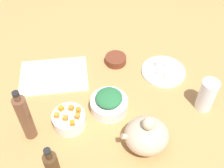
# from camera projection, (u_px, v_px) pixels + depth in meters

# --- Properties ---
(tabletop) EXTENTS (1.90, 1.90, 0.03)m
(tabletop) POSITION_uv_depth(u_px,v_px,m) (112.00, 94.00, 1.25)
(tabletop) COLOR #AC7C45
(tabletop) RESTS_ON ground
(cutting_board) EXTENTS (0.32, 0.24, 0.01)m
(cutting_board) POSITION_uv_depth(u_px,v_px,m) (54.00, 76.00, 1.29)
(cutting_board) COLOR silver
(cutting_board) RESTS_ON tabletop
(plate_tofu) EXTENTS (0.20, 0.20, 0.01)m
(plate_tofu) POSITION_uv_depth(u_px,v_px,m) (163.00, 71.00, 1.31)
(plate_tofu) COLOR white
(plate_tofu) RESTS_ON tabletop
(bowl_greens) EXTENTS (0.15, 0.15, 0.06)m
(bowl_greens) POSITION_uv_depth(u_px,v_px,m) (109.00, 105.00, 1.15)
(bowl_greens) COLOR white
(bowl_greens) RESTS_ON tabletop
(bowl_carrots) EXTENTS (0.13, 0.13, 0.06)m
(bowl_carrots) POSITION_uv_depth(u_px,v_px,m) (69.00, 120.00, 1.10)
(bowl_carrots) COLOR white
(bowl_carrots) RESTS_ON tabletop
(bowl_small_side) EXTENTS (0.10, 0.10, 0.03)m
(bowl_small_side) POSITION_uv_depth(u_px,v_px,m) (116.00, 60.00, 1.35)
(bowl_small_side) COLOR brown
(bowl_small_side) RESTS_ON tabletop
(teapot) EXTENTS (0.18, 0.16, 0.16)m
(teapot) POSITION_uv_depth(u_px,v_px,m) (147.00, 135.00, 1.02)
(teapot) COLOR tan
(teapot) RESTS_ON tabletop
(bottle_0) EXTENTS (0.05, 0.05, 0.25)m
(bottle_0) POSITION_uv_depth(u_px,v_px,m) (25.00, 118.00, 1.01)
(bottle_0) COLOR brown
(bottle_0) RESTS_ON tabletop
(bottle_1) EXTENTS (0.05, 0.05, 0.19)m
(bottle_1) POSITION_uv_depth(u_px,v_px,m) (53.00, 167.00, 0.92)
(bottle_1) COLOR #483018
(bottle_1) RESTS_ON tabletop
(drinking_glass_0) EXTENTS (0.07, 0.07, 0.15)m
(drinking_glass_0) POSITION_uv_depth(u_px,v_px,m) (207.00, 95.00, 1.13)
(drinking_glass_0) COLOR white
(drinking_glass_0) RESTS_ON tabletop
(carrot_cube_0) EXTENTS (0.02, 0.02, 0.02)m
(carrot_cube_0) POSITION_uv_depth(u_px,v_px,m) (77.00, 116.00, 1.06)
(carrot_cube_0) COLOR orange
(carrot_cube_0) RESTS_ON bowl_carrots
(carrot_cube_1) EXTENTS (0.02, 0.02, 0.02)m
(carrot_cube_1) POSITION_uv_depth(u_px,v_px,m) (65.00, 118.00, 1.06)
(carrot_cube_1) COLOR orange
(carrot_cube_1) RESTS_ON bowl_carrots
(carrot_cube_2) EXTENTS (0.02, 0.02, 0.02)m
(carrot_cube_2) POSITION_uv_depth(u_px,v_px,m) (72.00, 123.00, 1.04)
(carrot_cube_2) COLOR orange
(carrot_cube_2) RESTS_ON bowl_carrots
(carrot_cube_3) EXTENTS (0.02, 0.02, 0.02)m
(carrot_cube_3) POSITION_uv_depth(u_px,v_px,m) (71.00, 108.00, 1.09)
(carrot_cube_3) COLOR orange
(carrot_cube_3) RESTS_ON bowl_carrots
(carrot_cube_4) EXTENTS (0.03, 0.03, 0.02)m
(carrot_cube_4) POSITION_uv_depth(u_px,v_px,m) (61.00, 108.00, 1.09)
(carrot_cube_4) COLOR orange
(carrot_cube_4) RESTS_ON bowl_carrots
(carrot_cube_5) EXTENTS (0.02, 0.02, 0.02)m
(carrot_cube_5) POSITION_uv_depth(u_px,v_px,m) (57.00, 115.00, 1.07)
(carrot_cube_5) COLOR orange
(carrot_cube_5) RESTS_ON bowl_carrots
(carrot_cube_6) EXTENTS (0.02, 0.02, 0.02)m
(carrot_cube_6) POSITION_uv_depth(u_px,v_px,m) (78.00, 110.00, 1.08)
(carrot_cube_6) COLOR orange
(carrot_cube_6) RESTS_ON bowl_carrots
(chopped_greens_mound) EXTENTS (0.14, 0.14, 0.04)m
(chopped_greens_mound) POSITION_uv_depth(u_px,v_px,m) (109.00, 98.00, 1.12)
(chopped_greens_mound) COLOR #266738
(chopped_greens_mound) RESTS_ON bowl_greens
(tofu_cube_0) EXTENTS (0.03, 0.03, 0.02)m
(tofu_cube_0) POSITION_uv_depth(u_px,v_px,m) (173.00, 71.00, 1.29)
(tofu_cube_0) COLOR white
(tofu_cube_0) RESTS_ON plate_tofu
(tofu_cube_1) EXTENTS (0.03, 0.03, 0.02)m
(tofu_cube_1) POSITION_uv_depth(u_px,v_px,m) (159.00, 72.00, 1.28)
(tofu_cube_1) COLOR white
(tofu_cube_1) RESTS_ON plate_tofu
(tofu_cube_2) EXTENTS (0.03, 0.03, 0.02)m
(tofu_cube_2) POSITION_uv_depth(u_px,v_px,m) (158.00, 63.00, 1.32)
(tofu_cube_2) COLOR white
(tofu_cube_2) RESTS_ON plate_tofu
(tofu_cube_3) EXTENTS (0.03, 0.03, 0.02)m
(tofu_cube_3) POSITION_uv_depth(u_px,v_px,m) (167.00, 65.00, 1.32)
(tofu_cube_3) COLOR silver
(tofu_cube_3) RESTS_ON plate_tofu
(tofu_cube_4) EXTENTS (0.02, 0.02, 0.02)m
(tofu_cube_4) POSITION_uv_depth(u_px,v_px,m) (167.00, 75.00, 1.27)
(tofu_cube_4) COLOR #F1E3CA
(tofu_cube_4) RESTS_ON plate_tofu
(dumpling_0) EXTENTS (0.05, 0.06, 0.03)m
(dumpling_0) POSITION_uv_depth(u_px,v_px,m) (36.00, 75.00, 1.27)
(dumpling_0) COLOR beige
(dumpling_0) RESTS_ON cutting_board
(dumpling_1) EXTENTS (0.07, 0.07, 0.03)m
(dumpling_1) POSITION_uv_depth(u_px,v_px,m) (49.00, 82.00, 1.24)
(dumpling_1) COLOR beige
(dumpling_1) RESTS_ON cutting_board
(dumpling_2) EXTENTS (0.07, 0.07, 0.03)m
(dumpling_2) POSITION_uv_depth(u_px,v_px,m) (76.00, 79.00, 1.26)
(dumpling_2) COLOR beige
(dumpling_2) RESTS_ON cutting_board
(dumpling_3) EXTENTS (0.06, 0.05, 0.03)m
(dumpling_3) POSITION_uv_depth(u_px,v_px,m) (54.00, 69.00, 1.29)
(dumpling_3) COLOR beige
(dumpling_3) RESTS_ON cutting_board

